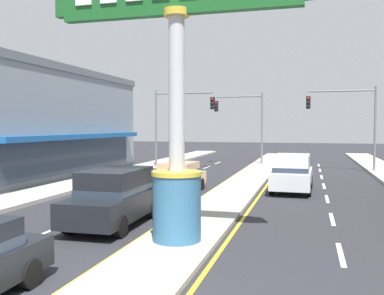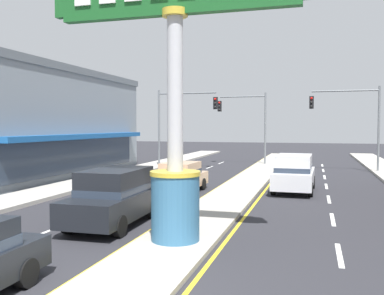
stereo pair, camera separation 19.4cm
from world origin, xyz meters
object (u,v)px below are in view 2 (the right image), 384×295
Objects in this scene: traffic_light_left_side at (180,115)px; suv_near_left_lane at (294,173)px; suv_mid_left_lane at (115,196)px; traffic_light_median_far at (248,116)px; storefront_left at (20,123)px; district_sign at (175,107)px; sedan_near_right_lane at (180,177)px; traffic_light_right_side at (353,114)px.

suv_near_left_lane is at bearing -46.07° from traffic_light_left_side.
traffic_light_median_far is at bearing 87.68° from suv_mid_left_lane.
traffic_light_median_far is (13.21, 12.69, 0.65)m from storefront_left.
suv_mid_left_lane is (12.25, -10.94, -2.56)m from storefront_left.
suv_mid_left_lane is at bearing -79.11° from traffic_light_left_side.
suv_near_left_lane is at bearing 75.83° from district_sign.
suv_mid_left_lane reaches higher than sedan_near_right_lane.
traffic_light_median_far reaches higher than sedan_near_right_lane.
sedan_near_right_lane is at bearing -126.52° from traffic_light_right_side.
traffic_light_median_far is 15.51m from suv_near_left_lane.
sedan_near_right_lane is at bearing -93.33° from traffic_light_median_far.
traffic_light_left_side is at bearing 100.89° from suv_mid_left_lane.
suv_near_left_lane is at bearing -109.00° from traffic_light_right_side.
district_sign is 11.68m from suv_near_left_lane.
district_sign is 21.40m from traffic_light_left_side.
storefront_left is at bearing 163.30° from sedan_near_right_lane.
suv_near_left_lane is (4.58, -14.46, -3.21)m from traffic_light_median_far.
district_sign is at bearing -32.96° from suv_mid_left_lane.
district_sign reaches higher than traffic_light_left_side.
storefront_left is at bearing -136.15° from traffic_light_median_far.
traffic_light_right_side is at bearing 53.48° from sedan_near_right_lane.
traffic_light_median_far is 1.34× the size of suv_mid_left_lane.
suv_mid_left_lane is (-0.00, -7.26, 0.20)m from sedan_near_right_lane.
suv_mid_left_lane is (-0.96, -23.63, -3.21)m from traffic_light_median_far.
traffic_light_median_far is at bearing 153.66° from traffic_light_right_side.
district_sign is 1.68× the size of suv_near_left_lane.
suv_mid_left_lane is (-9.13, -19.58, -3.26)m from traffic_light_right_side.
storefront_left is 11.61m from traffic_light_left_side.
suv_near_left_lane is at bearing 18.95° from sedan_near_right_lane.
sedan_near_right_lane is 7.27m from suv_mid_left_lane.
traffic_light_left_side and traffic_light_right_side have the same top height.
traffic_light_right_side reaches higher than sedan_near_right_lane.
storefront_left reaches higher than traffic_light_median_far.
suv_near_left_lane is (-3.59, -10.42, -3.26)m from traffic_light_right_side.
storefront_left is 18.33m from traffic_light_median_far.
district_sign reaches higher than traffic_light_right_side.
traffic_light_left_side is 12.75m from traffic_light_right_side.
district_sign reaches higher than sedan_near_right_lane.
traffic_light_left_side is 12.42m from sedan_near_right_lane.
suv_mid_left_lane is (-2.77, 1.80, -2.92)m from district_sign.
traffic_light_left_side is at bearing -132.28° from traffic_light_median_far.
traffic_light_left_side reaches higher than suv_near_left_lane.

